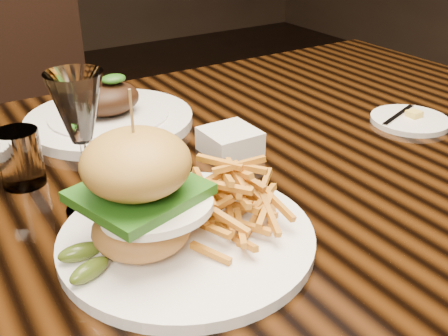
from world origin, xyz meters
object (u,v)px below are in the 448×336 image
dining_table (192,210)px  burger_plate (183,205)px  chair_far (36,117)px  wine_glass (78,113)px  far_dish (109,115)px

dining_table → burger_plate: bearing=-121.1°
dining_table → chair_far: 0.90m
wine_glass → burger_plate: bearing=-62.7°
dining_table → wine_glass: wine_glass is taller
far_dish → chair_far: chair_far is taller
dining_table → wine_glass: size_ratio=8.41×
wine_glass → far_dish: 0.32m
burger_plate → wine_glass: bearing=112.9°
wine_glass → far_dish: wine_glass is taller
burger_plate → wine_glass: burger_plate is taller
dining_table → far_dish: 0.25m
wine_glass → chair_far: size_ratio=0.20×
burger_plate → chair_far: size_ratio=0.32×
far_dish → chair_far: 0.70m
wine_glass → chair_far: chair_far is taller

